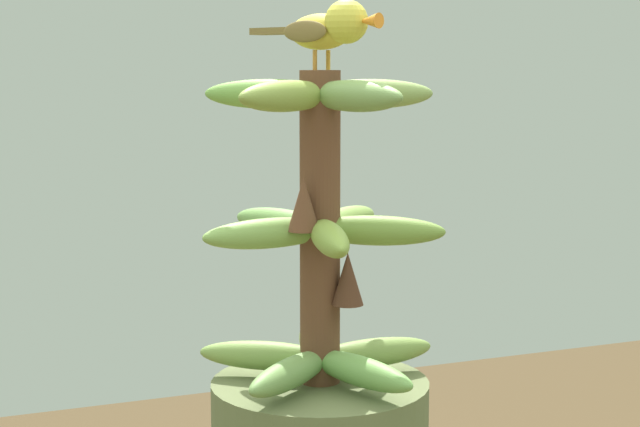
# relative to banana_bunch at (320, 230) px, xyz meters

# --- Properties ---
(banana_bunch) EXTENTS (0.29, 0.29, 0.36)m
(banana_bunch) POSITION_rel_banana_bunch_xyz_m (0.00, 0.00, 0.00)
(banana_bunch) COLOR brown
(banana_bunch) RESTS_ON banana_tree
(perched_bird) EXTENTS (0.18, 0.10, 0.08)m
(perched_bird) POSITION_rel_banana_bunch_xyz_m (-0.01, 0.01, 0.23)
(perched_bird) COLOR #C68933
(perched_bird) RESTS_ON banana_bunch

